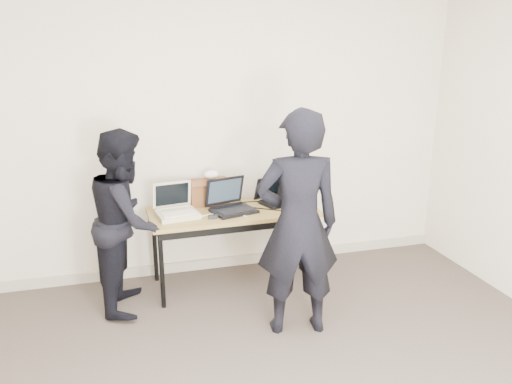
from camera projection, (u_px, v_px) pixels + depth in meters
name	position (u px, v px, depth m)	size (l,w,h in m)	color
room	(320.00, 204.00, 2.60)	(4.60, 4.60, 2.80)	#453A34
desk	(234.00, 217.00, 4.49)	(1.52, 0.69, 0.72)	olive
laptop_beige	(176.00, 209.00, 4.33)	(0.39, 0.38, 0.28)	beige
laptop_center	(230.00, 203.00, 4.46)	(0.45, 0.44, 0.29)	black
laptop_right	(276.00, 197.00, 4.69)	(0.41, 0.40, 0.24)	black
leather_satchel	(209.00, 191.00, 4.60)	(0.37, 0.20, 0.25)	#5B3317
tissue	(212.00, 175.00, 4.57)	(0.13, 0.10, 0.08)	white
equipment_box	(293.00, 192.00, 4.80)	(0.24, 0.20, 0.14)	black
power_brick	(213.00, 217.00, 4.26)	(0.08, 0.05, 0.03)	black
cables	(251.00, 209.00, 4.49)	(0.99, 0.41, 0.01)	black
person_typist	(298.00, 225.00, 3.70)	(0.63, 0.42, 1.73)	black
person_observer	(126.00, 220.00, 4.10)	(0.74, 0.57, 1.52)	black
baseboard	(230.00, 261.00, 5.03)	(4.50, 0.03, 0.10)	#ADA28F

